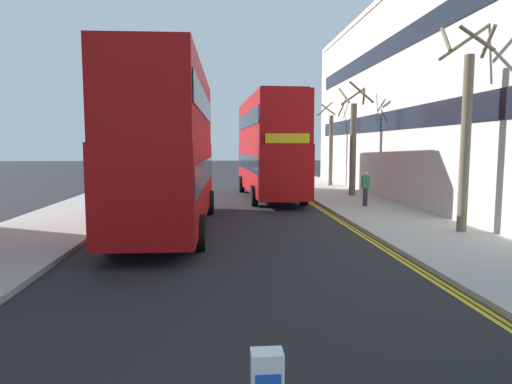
% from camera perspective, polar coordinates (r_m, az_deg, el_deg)
% --- Properties ---
extents(sidewalk_right, '(4.00, 80.00, 0.14)m').
position_cam_1_polar(sidewalk_right, '(17.75, 18.38, -3.74)').
color(sidewalk_right, '#ADA89E').
rests_on(sidewalk_right, ground).
extents(sidewalk_left, '(4.00, 80.00, 0.14)m').
position_cam_1_polar(sidewalk_left, '(17.47, -25.03, -4.15)').
color(sidewalk_left, '#ADA89E').
rests_on(sidewalk_left, ground).
extents(kerb_line_outer, '(0.10, 56.00, 0.01)m').
position_cam_1_polar(kerb_line_outer, '(15.18, 13.98, -5.46)').
color(kerb_line_outer, yellow).
rests_on(kerb_line_outer, ground).
extents(kerb_line_inner, '(0.10, 56.00, 0.01)m').
position_cam_1_polar(kerb_line_inner, '(15.14, 13.40, -5.49)').
color(kerb_line_inner, yellow).
rests_on(kerb_line_inner, ground).
extents(double_decker_bus_away, '(2.95, 10.85, 5.64)m').
position_cam_1_polar(double_decker_bus_away, '(15.95, -11.03, 6.08)').
color(double_decker_bus_away, '#B20F0F').
rests_on(double_decker_bus_away, ground).
extents(double_decker_bus_oncoming, '(3.15, 10.90, 5.64)m').
position_cam_1_polar(double_decker_bus_oncoming, '(25.22, 1.67, 6.09)').
color(double_decker_bus_oncoming, '#B20F0F').
rests_on(double_decker_bus_oncoming, ground).
extents(pedestrian_far, '(0.34, 0.22, 1.62)m').
position_cam_1_polar(pedestrian_far, '(21.49, 13.85, 0.49)').
color(pedestrian_far, '#2D2D38').
rests_on(pedestrian_far, sidewalk_right).
extents(street_tree_near, '(1.77, 1.86, 6.32)m').
position_cam_1_polar(street_tree_near, '(25.94, 12.36, 6.10)').
color(street_tree_near, '#6B6047').
rests_on(street_tree_near, sidewalk_right).
extents(street_tree_mid, '(1.99, 1.74, 6.86)m').
position_cam_1_polar(street_tree_mid, '(16.06, 25.27, 7.13)').
color(street_tree_mid, '#6B6047').
rests_on(street_tree_mid, sidewalk_right).
extents(street_tree_far, '(1.90, 1.85, 6.08)m').
position_cam_1_polar(street_tree_far, '(32.36, 9.60, 5.98)').
color(street_tree_far, '#6B6047').
rests_on(street_tree_far, sidewalk_right).
extents(townhouse_terrace_right, '(10.08, 28.00, 11.25)m').
position_cam_1_polar(townhouse_terrace_right, '(28.75, 24.82, 10.72)').
color(townhouse_terrace_right, silver).
rests_on(townhouse_terrace_right, ground).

